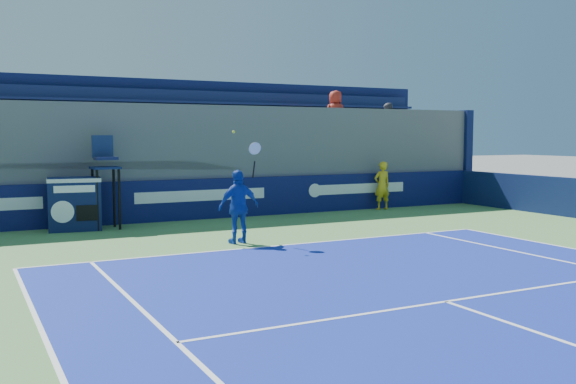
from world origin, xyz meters
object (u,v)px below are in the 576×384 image
tennis_player (239,207)px  umpire_chair (105,172)px  ball_person (382,186)px  match_clock (74,202)px

tennis_player → umpire_chair: bearing=120.6°
ball_person → tennis_player: (-6.89, -4.09, 0.05)m
match_clock → umpire_chair: umpire_chair is taller
ball_person → umpire_chair: size_ratio=0.65×
umpire_chair → tennis_player: 4.41m
match_clock → umpire_chair: size_ratio=0.56×
ball_person → match_clock: (-9.89, -0.27, -0.07)m
umpire_chair → tennis_player: tennis_player is taller
ball_person → tennis_player: bearing=33.9°
match_clock → tennis_player: tennis_player is taller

